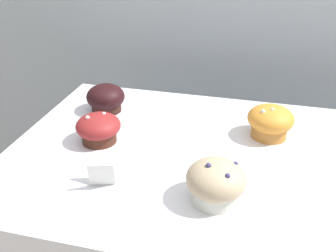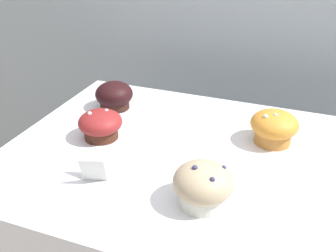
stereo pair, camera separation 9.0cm
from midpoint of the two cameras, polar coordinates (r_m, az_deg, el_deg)
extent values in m
cube|color=#A8B2B7|center=(1.42, 9.71, 7.29)|extent=(3.20, 0.10, 1.80)
cylinder|color=silver|center=(0.74, 3.39, -9.29)|extent=(0.09, 0.09, 0.05)
ellipsoid|color=tan|center=(0.72, 3.44, -7.83)|extent=(0.11, 0.11, 0.07)
sphere|color=navy|center=(0.68, 4.92, -7.35)|extent=(0.01, 0.01, 0.01)
sphere|color=navy|center=(0.72, 6.29, -5.56)|extent=(0.01, 0.01, 0.01)
sphere|color=navy|center=(0.70, 2.24, -5.91)|extent=(0.01, 0.01, 0.01)
cylinder|color=#472418|center=(0.94, -12.81, -1.27)|extent=(0.08, 0.08, 0.04)
ellipsoid|color=maroon|center=(0.93, -12.95, -0.16)|extent=(0.10, 0.10, 0.05)
sphere|color=white|center=(0.93, -12.04, 1.68)|extent=(0.01, 0.01, 0.01)
sphere|color=white|center=(0.92, -14.38, 1.10)|extent=(0.01, 0.01, 0.01)
cylinder|color=#351C16|center=(1.09, -11.33, 3.15)|extent=(0.08, 0.08, 0.04)
ellipsoid|color=black|center=(1.08, -11.44, 4.14)|extent=(0.10, 0.10, 0.07)
cylinder|color=#C27D36|center=(0.96, 11.94, -0.28)|extent=(0.08, 0.08, 0.05)
ellipsoid|color=orange|center=(0.95, 12.09, 1.00)|extent=(0.11, 0.11, 0.06)
sphere|color=white|center=(0.92, 10.94, 2.00)|extent=(0.01, 0.01, 0.01)
sphere|color=white|center=(0.92, 12.25, 2.28)|extent=(0.01, 0.01, 0.01)
cube|color=white|center=(0.80, -12.78, -6.17)|extent=(0.05, 0.04, 0.06)
cube|color=silver|center=(0.78, -12.96, -7.00)|extent=(0.05, 0.04, 0.06)
camera|label=1|loc=(0.05, -92.86, -1.55)|focal=42.00mm
camera|label=2|loc=(0.05, 87.14, 1.55)|focal=42.00mm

